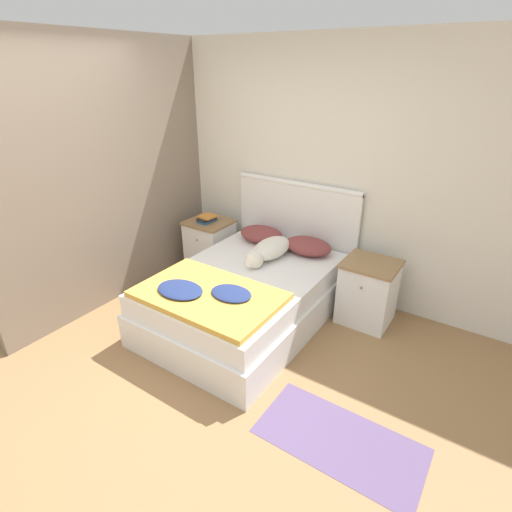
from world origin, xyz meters
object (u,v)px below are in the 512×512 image
pillow_left (261,234)px  book_stack (207,219)px  dog (269,250)px  bed (245,297)px  nightstand_right (368,292)px  pillow_right (308,246)px  nightstand_left (210,246)px

pillow_left → book_stack: bearing=-172.3°
dog → pillow_left: bearing=133.1°
bed → dog: dog is taller
bed → book_stack: 1.23m
bed → book_stack: size_ratio=8.40×
nightstand_right → pillow_left: 1.29m
pillow_right → nightstand_left: bearing=-177.0°
pillow_left → book_stack: 0.70m
pillow_right → book_stack: bearing=-175.8°
nightstand_left → book_stack: size_ratio=2.76×
book_stack → nightstand_right: bearing=0.8°
bed → pillow_left: pillow_left is taller
nightstand_left → nightstand_right: same height
bed → book_stack: (-0.97, 0.63, 0.41)m
bed → pillow_left: 0.85m
bed → nightstand_left: bearing=146.0°
nightstand_left → book_stack: bearing=-90.9°
nightstand_left → pillow_right: pillow_right is taller
book_stack → pillow_right: bearing=4.2°
nightstand_left → dog: bearing=-14.3°
bed → pillow_left: (-0.28, 0.72, 0.34)m
nightstand_right → dog: 1.03m
pillow_left → book_stack: (-0.69, -0.09, 0.07)m
nightstand_left → book_stack: book_stack is taller
dog → nightstand_left: bearing=165.7°
bed → nightstand_left: (-0.97, 0.66, 0.06)m
dog → book_stack: 1.01m
nightstand_right → pillow_left: bearing=177.0°
nightstand_right → bed: bearing=-146.0°
nightstand_right → book_stack: (-1.94, -0.03, 0.35)m
nightstand_left → dog: dog is taller
pillow_right → bed: bearing=-111.5°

